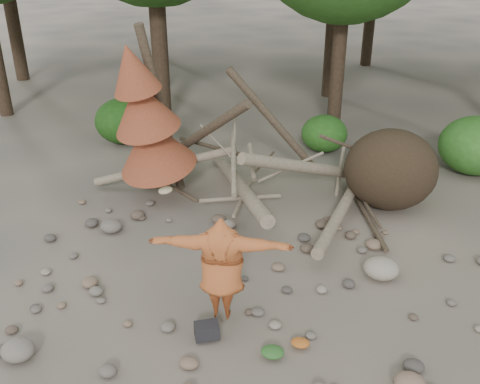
# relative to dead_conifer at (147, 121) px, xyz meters

# --- Properties ---
(ground) EXTENTS (120.00, 120.00, 0.00)m
(ground) POSITION_rel_dead_conifer_xyz_m (3.12, -3.37, -2.11)
(ground) COLOR #514C44
(ground) RESTS_ON ground
(deadfall_pile) EXTENTS (8.55, 5.24, 3.30)m
(deadfall_pile) POSITION_rel_dead_conifer_xyz_m (5.13, 0.87, -1.16)
(deadfall_pile) COLOR #332619
(deadfall_pile) RESTS_ON ground
(dead_conifer) EXTENTS (2.06, 2.16, 4.35)m
(dead_conifer) POSITION_rel_dead_conifer_xyz_m (0.00, 0.00, 0.00)
(dead_conifer) COLOR #4C3F30
(dead_conifer) RESTS_ON ground
(bush_left) EXTENTS (1.80, 1.80, 1.44)m
(bush_left) POSITION_rel_dead_conifer_xyz_m (-2.38, 3.83, -1.39)
(bush_left) COLOR #1F4D14
(bush_left) RESTS_ON ground
(bush_mid) EXTENTS (1.40, 1.40, 1.12)m
(bush_mid) POSITION_rel_dead_conifer_xyz_m (3.92, 4.43, -1.55)
(bush_mid) COLOR #29611C
(bush_mid) RESTS_ON ground
(bush_right) EXTENTS (2.00, 2.00, 1.60)m
(bush_right) POSITION_rel_dead_conifer_xyz_m (8.12, 3.63, -1.31)
(bush_right) COLOR #347324
(bush_right) RESTS_ON ground
(frisbee_thrower) EXTENTS (2.42, 1.06, 2.10)m
(frisbee_thrower) POSITION_rel_dead_conifer_xyz_m (2.81, -4.07, -1.07)
(frisbee_thrower) COLOR #AF5427
(frisbee_thrower) RESTS_ON ground
(backpack) EXTENTS (0.47, 0.40, 0.26)m
(backpack) POSITION_rel_dead_conifer_xyz_m (2.70, -4.66, -1.98)
(backpack) COLOR black
(backpack) RESTS_ON ground
(cloth_green) EXTENTS (0.37, 0.31, 0.14)m
(cloth_green) POSITION_rel_dead_conifer_xyz_m (3.82, -4.84, -2.04)
(cloth_green) COLOR #2A5B24
(cloth_green) RESTS_ON ground
(cloth_orange) EXTENTS (0.30, 0.25, 0.11)m
(cloth_orange) POSITION_rel_dead_conifer_xyz_m (4.22, -4.52, -2.06)
(cloth_orange) COLOR #AA561D
(cloth_orange) RESTS_ON ground
(boulder_front_left) EXTENTS (0.53, 0.48, 0.32)m
(boulder_front_left) POSITION_rel_dead_conifer_xyz_m (-0.09, -5.69, -1.95)
(boulder_front_left) COLOR slate
(boulder_front_left) RESTS_ON ground
(boulder_front_right) EXTENTS (0.46, 0.41, 0.28)m
(boulder_front_right) POSITION_rel_dead_conifer_xyz_m (5.88, -5.07, -1.97)
(boulder_front_right) COLOR #846653
(boulder_front_right) RESTS_ON ground
(boulder_mid_right) EXTENTS (0.69, 0.62, 0.41)m
(boulder_mid_right) POSITION_rel_dead_conifer_xyz_m (5.52, -2.20, -1.90)
(boulder_mid_right) COLOR gray
(boulder_mid_right) RESTS_ON ground
(boulder_mid_left) EXTENTS (0.49, 0.44, 0.30)m
(boulder_mid_left) POSITION_rel_dead_conifer_xyz_m (-0.36, -1.67, -1.96)
(boulder_mid_left) COLOR #655D55
(boulder_mid_left) RESTS_ON ground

